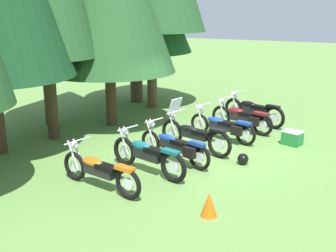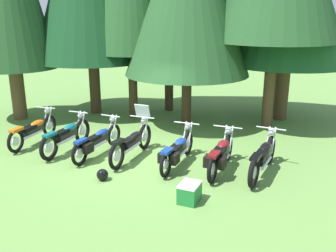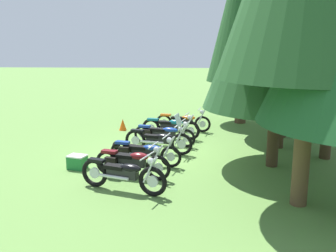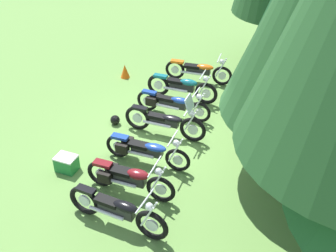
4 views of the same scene
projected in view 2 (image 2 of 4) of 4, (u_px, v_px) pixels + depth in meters
ground_plane at (136, 157)px, 10.56m from camera, size 80.00×80.00×0.00m
motorcycle_0 at (34, 130)px, 11.56m from camera, size 0.75×2.30×0.99m
motorcycle_1 at (67, 135)px, 10.95m from camera, size 0.84×2.29×1.02m
motorcycle_2 at (97, 141)px, 10.59m from camera, size 0.95×2.28×0.99m
motorcycle_3 at (132, 142)px, 10.39m from camera, size 0.92×2.34×1.38m
motorcycle_4 at (177, 150)px, 9.88m from camera, size 0.97×2.26×0.99m
motorcycle_5 at (221, 154)px, 9.52m from camera, size 0.98×2.19×1.01m
motorcycle_6 at (263, 157)px, 9.34m from camera, size 1.08×2.32×1.03m
picnic_cooler at (189, 192)px, 8.06m from camera, size 0.53×0.61×0.42m
dropped_helmet at (102, 175)px, 9.09m from camera, size 0.28×0.28×0.28m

